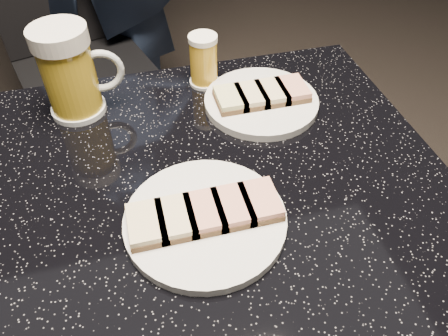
# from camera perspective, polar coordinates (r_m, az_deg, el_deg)

# --- Properties ---
(plate_large) EXTENTS (0.22, 0.22, 0.01)m
(plate_large) POSITION_cam_1_polar(r_m,az_deg,el_deg) (0.60, -2.47, -6.81)
(plate_large) COLOR silver
(plate_large) RESTS_ON table
(plate_small) EXTENTS (0.20, 0.20, 0.01)m
(plate_small) POSITION_cam_1_polar(r_m,az_deg,el_deg) (0.80, 4.87, 8.63)
(plate_small) COLOR silver
(plate_small) RESTS_ON table
(table) EXTENTS (0.70, 0.70, 0.75)m
(table) POSITION_cam_1_polar(r_m,az_deg,el_deg) (0.84, -0.00, -14.22)
(table) COLOR black
(table) RESTS_ON floor
(beer_mug) EXTENTS (0.14, 0.10, 0.16)m
(beer_mug) POSITION_cam_1_polar(r_m,az_deg,el_deg) (0.78, -19.43, 11.76)
(beer_mug) COLOR white
(beer_mug) RESTS_ON table
(beer_tumbler) EXTENTS (0.06, 0.06, 0.10)m
(beer_tumbler) POSITION_cam_1_polar(r_m,az_deg,el_deg) (0.83, -2.69, 13.85)
(beer_tumbler) COLOR white
(beer_tumbler) RESTS_ON table
(chair) EXTENTS (0.49, 0.49, 0.87)m
(chair) POSITION_cam_1_polar(r_m,az_deg,el_deg) (1.52, -18.51, 14.14)
(chair) COLOR black
(chair) RESTS_ON floor
(canapes_on_plate_large) EXTENTS (0.21, 0.07, 0.02)m
(canapes_on_plate_large) POSITION_cam_1_polar(r_m,az_deg,el_deg) (0.59, -2.52, -5.82)
(canapes_on_plate_large) COLOR #4C3521
(canapes_on_plate_large) RESTS_ON plate_large
(canapes_on_plate_small) EXTENTS (0.16, 0.07, 0.02)m
(canapes_on_plate_small) POSITION_cam_1_polar(r_m,az_deg,el_deg) (0.79, 4.94, 9.58)
(canapes_on_plate_small) COLOR #4C3521
(canapes_on_plate_small) RESTS_ON plate_small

